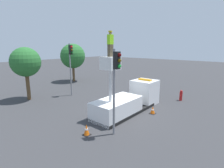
# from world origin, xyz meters

# --- Properties ---
(ground_plane) EXTENTS (120.00, 120.00, 0.00)m
(ground_plane) POSITION_xyz_m (0.00, 0.00, 0.00)
(ground_plane) COLOR #38383A
(bucket_truck) EXTENTS (7.43, 2.16, 4.70)m
(bucket_truck) POSITION_xyz_m (0.62, 0.00, 0.95)
(bucket_truck) COLOR black
(bucket_truck) RESTS_ON ground
(worker) EXTENTS (0.40, 0.26, 1.75)m
(worker) POSITION_xyz_m (-1.81, 0.00, 5.58)
(worker) COLOR brown
(worker) RESTS_ON bucket_truck
(traffic_light_pole) EXTENTS (0.34, 0.57, 5.28)m
(traffic_light_pole) POSITION_xyz_m (-3.38, -1.76, 3.74)
(traffic_light_pole) COLOR gray
(traffic_light_pole) RESTS_ON ground
(traffic_light_across) EXTENTS (0.34, 0.57, 5.70)m
(traffic_light_across) POSITION_xyz_m (0.38, 7.52, 4.02)
(traffic_light_across) COLOR gray
(traffic_light_across) RESTS_ON ground
(fire_hydrant) EXTENTS (0.52, 0.28, 1.09)m
(fire_hydrant) POSITION_xyz_m (6.38, -2.39, 0.53)
(fire_hydrant) COLOR red
(fire_hydrant) RESTS_ON ground
(traffic_cone_rear) EXTENTS (0.44, 0.44, 0.71)m
(traffic_cone_rear) POSITION_xyz_m (-4.57, -0.41, 0.34)
(traffic_cone_rear) COLOR black
(traffic_cone_rear) RESTS_ON ground
(traffic_cone_curbside) EXTENTS (0.47, 0.47, 0.63)m
(traffic_cone_curbside) POSITION_xyz_m (1.30, -1.88, 0.30)
(traffic_cone_curbside) COLOR black
(traffic_cone_curbside) RESTS_ON ground
(tree_left_bg) EXTENTS (3.75, 3.75, 5.82)m
(tree_left_bg) POSITION_xyz_m (5.58, 13.97, 3.93)
(tree_left_bg) COLOR brown
(tree_left_bg) RESTS_ON ground
(tree_right_bg) EXTENTS (2.93, 2.93, 5.35)m
(tree_right_bg) POSITION_xyz_m (-3.43, 9.73, 3.85)
(tree_right_bg) COLOR brown
(tree_right_bg) RESTS_ON ground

